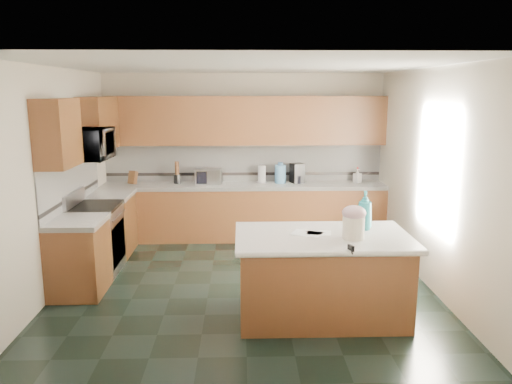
{
  "coord_description": "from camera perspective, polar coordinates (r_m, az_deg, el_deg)",
  "views": [
    {
      "loc": [
        -0.04,
        -6.01,
        2.41
      ],
      "look_at": [
        0.15,
        0.35,
        1.12
      ],
      "focal_mm": 35.0,
      "sensor_mm": 36.0,
      "label": 1
    }
  ],
  "objects": [
    {
      "name": "range_oven_door",
      "position": [
        7.01,
        -15.48,
        -5.62
      ],
      "size": [
        0.02,
        0.68,
        0.55
      ],
      "primitive_type": "cube",
      "color": "black",
      "rests_on": "range_body"
    },
    {
      "name": "soap_bottle_island",
      "position": [
        5.57,
        12.32,
        -2.06
      ],
      "size": [
        0.19,
        0.19,
        0.43
      ],
      "primitive_type": "imported",
      "rotation": [
        0.0,
        0.0,
        -0.14
      ],
      "color": "teal",
      "rests_on": "island_top"
    },
    {
      "name": "window_light_proxy",
      "position": [
        6.32,
        19.95,
        2.5
      ],
      "size": [
        0.02,
        1.4,
        1.1
      ],
      "primitive_type": "cube",
      "color": "white",
      "rests_on": "wall_right"
    },
    {
      "name": "left_counter_front",
      "position": [
        6.28,
        -19.88,
        -3.25
      ],
      "size": [
        0.64,
        0.72,
        0.06
      ],
      "primitive_type": "cube",
      "color": "white",
      "rests_on": "left_base_cab_front"
    },
    {
      "name": "paper_towel",
      "position": [
        8.23,
        0.67,
        2.04
      ],
      "size": [
        0.13,
        0.13,
        0.28
      ],
      "primitive_type": "cylinder",
      "color": "white",
      "rests_on": "back_countertop"
    },
    {
      "name": "back_backsplash",
      "position": [
        8.38,
        -1.42,
        3.41
      ],
      "size": [
        4.6,
        0.02,
        0.63
      ],
      "primitive_type": "cube",
      "color": "silver",
      "rests_on": "back_countertop"
    },
    {
      "name": "soap_back_cap",
      "position": [
        8.37,
        11.54,
        2.7
      ],
      "size": [
        0.02,
        0.02,
        0.03
      ],
      "primitive_type": "cylinder",
      "color": "red",
      "rests_on": "soap_bottle_back"
    },
    {
      "name": "clamp_handle",
      "position": [
        4.83,
        10.91,
        -6.84
      ],
      "size": [
        0.01,
        0.06,
        0.01
      ],
      "primitive_type": "cylinder",
      "rotation": [
        1.57,
        0.0,
        0.0
      ],
      "color": "black",
      "rests_on": "island_top"
    },
    {
      "name": "ceiling",
      "position": [
        6.01,
        -1.37,
        14.22
      ],
      "size": [
        4.6,
        4.6,
        0.0
      ],
      "primitive_type": "plane",
      "color": "white",
      "rests_on": "ground"
    },
    {
      "name": "treat_jar_knob_end_r",
      "position": [
        5.18,
        11.6,
        -1.79
      ],
      "size": [
        0.04,
        0.04,
        0.04
      ],
      "primitive_type": "sphere",
      "color": "tan",
      "rests_on": "treat_jar_lid"
    },
    {
      "name": "island_bullnose",
      "position": [
        4.83,
        8.66,
        -7.02
      ],
      "size": [
        1.84,
        0.06,
        0.06
      ],
      "primitive_type": "cylinder",
      "rotation": [
        0.0,
        1.57,
        0.0
      ],
      "color": "white",
      "rests_on": "island_base"
    },
    {
      "name": "coffee_carafe",
      "position": [
        8.22,
        4.77,
        1.46
      ],
      "size": [
        0.13,
        0.13,
        0.13
      ],
      "primitive_type": "cylinder",
      "color": "black",
      "rests_on": "back_countertop"
    },
    {
      "name": "floor",
      "position": [
        6.47,
        -1.26,
        -10.39
      ],
      "size": [
        4.6,
        4.6,
        0.0
      ],
      "primitive_type": "plane",
      "color": "black",
      "rests_on": "ground"
    },
    {
      "name": "back_accent_band",
      "position": [
        8.4,
        -1.41,
        2.09
      ],
      "size": [
        4.6,
        0.01,
        0.05
      ],
      "primitive_type": "cube",
      "color": "black",
      "rests_on": "back_countertop"
    },
    {
      "name": "range_cooktop",
      "position": [
        6.96,
        -18.02,
        -1.63
      ],
      "size": [
        0.62,
        0.78,
        0.04
      ],
      "primitive_type": "cube",
      "color": "black",
      "rests_on": "range_body"
    },
    {
      "name": "treat_jar_knob",
      "position": [
        5.17,
        11.16,
        -1.8
      ],
      "size": [
        0.08,
        0.03,
        0.03
      ],
      "primitive_type": "cylinder",
      "rotation": [
        0.0,
        1.57,
        0.0
      ],
      "color": "tan",
      "rests_on": "treat_jar_lid"
    },
    {
      "name": "soap_bottle_back",
      "position": [
        8.4,
        11.51,
        1.82
      ],
      "size": [
        0.14,
        0.14,
        0.23
      ],
      "primitive_type": "imported",
      "rotation": [
        0.0,
        0.0,
        0.51
      ],
      "color": "white",
      "rests_on": "back_countertop"
    },
    {
      "name": "left_accent_band",
      "position": [
        7.07,
        -20.17,
        -0.43
      ],
      "size": [
        0.01,
        2.3,
        0.05
      ],
      "primitive_type": "cube",
      "color": "black",
      "rests_on": "wall_left"
    },
    {
      "name": "back_upper_cab",
      "position": [
        8.16,
        -1.44,
        8.17
      ],
      "size": [
        4.6,
        0.33,
        0.78
      ],
      "primitive_type": "cube",
      "color": "#361F0D",
      "rests_on": "wall_back"
    },
    {
      "name": "treat_jar_lid",
      "position": [
        5.18,
        11.14,
        -2.35
      ],
      "size": [
        0.25,
        0.25,
        0.15
      ],
      "primitive_type": "ellipsoid",
      "color": "#CEA0AD",
      "rests_on": "treat_jar"
    },
    {
      "name": "range_body",
      "position": [
        7.08,
        -17.79,
        -5.26
      ],
      "size": [
        0.6,
        0.76,
        0.88
      ],
      "primitive_type": "cube",
      "color": "#B7B7BC",
      "rests_on": "ground"
    },
    {
      "name": "wall_back",
      "position": [
        8.4,
        -1.42,
        4.22
      ],
      "size": [
        4.6,
        0.04,
        2.7
      ],
      "primitive_type": "cube",
      "color": "beige",
      "rests_on": "ground"
    },
    {
      "name": "wall_front",
      "position": [
        3.84,
        -1.07,
        -4.6
      ],
      "size": [
        4.6,
        0.04,
        2.7
      ],
      "primitive_type": "cube",
      "color": "beige",
      "rests_on": "ground"
    },
    {
      "name": "range_handle",
      "position": [
        6.91,
        -15.41,
        -2.61
      ],
      "size": [
        0.02,
        0.66,
        0.02
      ],
      "primitive_type": "cylinder",
      "rotation": [
        1.57,
        0.0,
        0.0
      ],
      "color": "#B7B7BC",
      "rests_on": "range_body"
    },
    {
      "name": "left_base_cab_front",
      "position": [
        6.41,
        -19.59,
        -7.23
      ],
      "size": [
        0.6,
        0.72,
        0.86
      ],
      "primitive_type": "cube",
      "color": "#361F0D",
      "rests_on": "ground"
    },
    {
      "name": "left_upper_cab_rear",
      "position": [
        7.74,
        -17.57,
        7.46
      ],
      "size": [
        0.33,
        1.09,
        0.78
      ],
      "primitive_type": "cube",
      "color": "#361F0D",
      "rests_on": "wall_left"
    },
    {
      "name": "utensil_bundle",
      "position": [
        8.25,
        -9.03,
        2.72
      ],
      "size": [
        0.07,
        0.07,
        0.22
      ],
      "primitive_type": "cylinder",
      "color": "#472814",
      "rests_on": "utensil_crock"
    },
    {
      "name": "island_top",
      "position": [
        5.35,
        7.62,
        -5.16
      ],
      "size": [
        1.84,
        1.1,
        0.06
      ],
      "primitive_type": "cube",
      "rotation": [
        0.0,
        0.0,
        0.0
      ],
      "color": "white",
      "rests_on": "island_base"
    },
    {
      "name": "left_base_cab_rear",
      "position": [
        7.81,
        -16.21,
        -3.68
      ],
      "size": [
        0.6,
        0.82,
        0.86
      ],
      "primitive_type": "cube",
      "color": "#361F0D",
      "rests_on": "ground"
    },
    {
      "name": "treat_jar_knob_end_l",
      "position": [
        5.16,
        10.72,
        -1.8
      ],
      "size": [
        0.04,
        0.04,
        0.04
      ],
      "primitive_type": "sphere",
      "color": "tan",
      "rests_on": "treat_jar_lid"
    },
    {
      "name": "paper_sheet_b",
      "position": [
        5.36,
        5.82,
        -4.73
      ],
      "size": [
        0.38,
        0.35,
        0.0
      ],
      "primitive_type": "cube",
      "rotation": [
        0.0,
        0.0,
        -0.45
      ],
      "color": "white",
      "rests_on": "island_top"
    },
    {
      "name": "paper_sheet_a",
      "position": [
        5.4,
        7.21,
        -4.63
      ],
      "size": [
        0.29,
        0.24,
        0.0
      ],
      "primitive_type": "cube",
      "rotation": [
        0.0,
        0.0,
        -0.18
      ],
      "color": "white",
      "rests_on": "island_top"
    },
    {
      "name": "knife_block",
      "position": [
        8.37,
        -13.9,
        1.61
      ],
      "size": [
        0.16,
        0.19,
        0.23
      ],
      "primitive_type": "cube",
      "rotation": [
        -0.31,
        0.0,
        -0.34
      ],
      "color": "#472814",
      "rests_on": "back_countertop"
    },
    {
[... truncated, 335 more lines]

